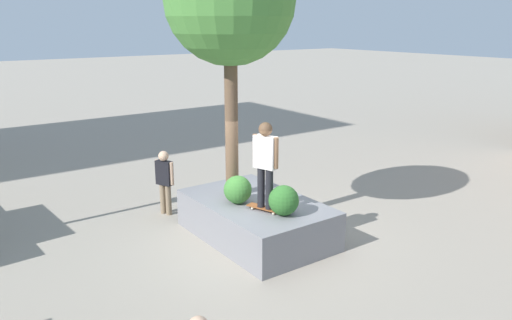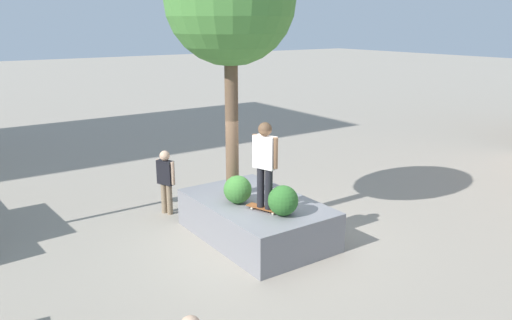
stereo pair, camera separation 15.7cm
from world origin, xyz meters
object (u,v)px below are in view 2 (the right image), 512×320
Objects in this scene: planter_ledge at (256,219)px; skateboarder at (265,159)px; passerby_with_bag at (166,178)px; skateboard at (265,208)px; plaza_tree at (230,0)px.

planter_ledge is 1.88× the size of skateboarder.
passerby_with_bag is at bearing 14.78° from skateboarder.
passerby_with_bag is (2.97, 0.78, 0.02)m from skateboard.
plaza_tree is 3.12× the size of skateboarder.
passerby_with_bag is (1.77, 0.78, -4.01)m from plaza_tree.
planter_ledge is 0.79m from skateboard.
skateboarder reaches higher than planter_ledge.
passerby_with_bag is at bearing 22.50° from planter_ledge.
skateboarder is (-1.20, -0.00, -3.00)m from plaza_tree.
planter_ledge is 3.99× the size of skateboard.
plaza_tree is 6.61× the size of skateboard.
planter_ledge is 1.62m from skateboarder.
skateboarder is at bearing -165.22° from passerby_with_bag.
passerby_with_bag is (2.38, 0.99, 0.49)m from planter_ledge.
plaza_tree is 3.24m from skateboarder.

